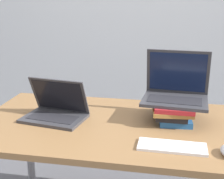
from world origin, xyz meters
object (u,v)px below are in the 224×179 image
object	(u,v)px
laptop_on_books	(176,91)
wireless_keyboard	(172,147)
book_stack	(173,111)
laptop_left	(56,111)

from	to	relation	value
laptop_on_books	wireless_keyboard	bearing A→B (deg)	-91.59
book_stack	laptop_on_books	distance (m)	0.10
book_stack	laptop_on_books	xyz separation A→B (m)	(0.01, 0.04, 0.10)
book_stack	wireless_keyboard	distance (m)	0.31
laptop_on_books	wireless_keyboard	size ratio (longest dim) A/B	1.17
book_stack	laptop_on_books	bearing A→B (deg)	78.19
book_stack	laptop_left	bearing A→B (deg)	-172.67
laptop_on_books	book_stack	bearing A→B (deg)	-101.81
laptop_left	laptop_on_books	size ratio (longest dim) A/B	1.00
laptop_on_books	wireless_keyboard	world-z (taller)	laptop_on_books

